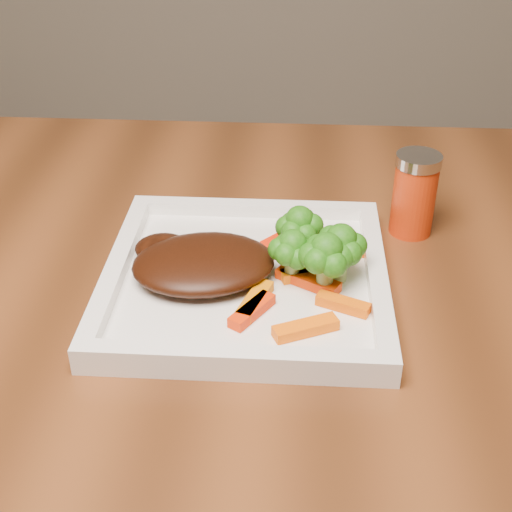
{
  "coord_description": "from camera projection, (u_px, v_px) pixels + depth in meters",
  "views": [
    {
      "loc": [
        -0.19,
        -0.71,
        1.15
      ],
      "look_at": [
        -0.23,
        -0.14,
        0.79
      ],
      "focal_mm": 50.0,
      "sensor_mm": 36.0,
      "label": 1
    }
  ],
  "objects": [
    {
      "name": "carrot_5",
      "position": [
        308.0,
        280.0,
        0.68
      ],
      "size": [
        0.06,
        0.05,
        0.01
      ],
      "primitive_type": "cube",
      "rotation": [
        0.0,
        0.0,
        -0.53
      ],
      "color": "red",
      "rests_on": "plate"
    },
    {
      "name": "broccoli_2",
      "position": [
        326.0,
        264.0,
        0.66
      ],
      "size": [
        0.06,
        0.06,
        0.06
      ],
      "primitive_type": null,
      "rotation": [
        0.0,
        0.0,
        -0.11
      ],
      "color": "#177112",
      "rests_on": "plate"
    },
    {
      "name": "broccoli_0",
      "position": [
        299.0,
        226.0,
        0.7
      ],
      "size": [
        0.07,
        0.07,
        0.07
      ],
      "primitive_type": null,
      "rotation": [
        0.0,
        0.0,
        0.37
      ],
      "color": "#147513",
      "rests_on": "plate"
    },
    {
      "name": "broccoli_1",
      "position": [
        340.0,
        251.0,
        0.67
      ],
      "size": [
        0.07,
        0.07,
        0.06
      ],
      "primitive_type": null,
      "rotation": [
        0.0,
        0.0,
        -0.3
      ],
      "color": "#1D7814",
      "rests_on": "plate"
    },
    {
      "name": "carrot_3",
      "position": [
        349.0,
        248.0,
        0.73
      ],
      "size": [
        0.05,
        0.02,
        0.01
      ],
      "primitive_type": "cube",
      "rotation": [
        0.0,
        0.0,
        -0.18
      ],
      "color": "#FF5504",
      "rests_on": "plate"
    },
    {
      "name": "plate",
      "position": [
        246.0,
        282.0,
        0.69
      ],
      "size": [
        0.27,
        0.27,
        0.01
      ],
      "primitive_type": "cube",
      "color": "white",
      "rests_on": "dining_table"
    },
    {
      "name": "carrot_6",
      "position": [
        307.0,
        272.0,
        0.69
      ],
      "size": [
        0.05,
        0.03,
        0.01
      ],
      "primitive_type": "cube",
      "rotation": [
        0.0,
        0.0,
        0.37
      ],
      "color": "orange",
      "rests_on": "plate"
    },
    {
      "name": "carrot_2",
      "position": [
        255.0,
        301.0,
        0.65
      ],
      "size": [
        0.03,
        0.06,
        0.01
      ],
      "primitive_type": "cube",
      "rotation": [
        0.0,
        0.0,
        1.24
      ],
      "color": "orange",
      "rests_on": "plate"
    },
    {
      "name": "spice_shaker",
      "position": [
        414.0,
        194.0,
        0.76
      ],
      "size": [
        0.06,
        0.06,
        0.09
      ],
      "primitive_type": "cylinder",
      "rotation": [
        0.0,
        0.0,
        -0.34
      ],
      "color": "red",
      "rests_on": "dining_table"
    },
    {
      "name": "carrot_4",
      "position": [
        270.0,
        246.0,
        0.73
      ],
      "size": [
        0.05,
        0.05,
        0.01
      ],
      "primitive_type": "cube",
      "rotation": [
        0.0,
        0.0,
        0.84
      ],
      "color": "red",
      "rests_on": "plate"
    },
    {
      "name": "carrot_1",
      "position": [
        343.0,
        304.0,
        0.65
      ],
      "size": [
        0.05,
        0.03,
        0.01
      ],
      "primitive_type": "cube",
      "rotation": [
        0.0,
        0.0,
        -0.4
      ],
      "color": "#EC5D03",
      "rests_on": "plate"
    },
    {
      "name": "carrot_7",
      "position": [
        252.0,
        311.0,
        0.64
      ],
      "size": [
        0.04,
        0.05,
        0.01
      ],
      "primitive_type": "cube",
      "rotation": [
        0.0,
        0.0,
        1.0
      ],
      "color": "red",
      "rests_on": "plate"
    },
    {
      "name": "steak",
      "position": [
        204.0,
        263.0,
        0.68
      ],
      "size": [
        0.16,
        0.13,
        0.03
      ],
      "primitive_type": "ellipsoid",
      "rotation": [
        0.0,
        0.0,
        0.22
      ],
      "color": "#331307",
      "rests_on": "plate"
    },
    {
      "name": "broccoli_3",
      "position": [
        292.0,
        253.0,
        0.67
      ],
      "size": [
        0.06,
        0.06,
        0.06
      ],
      "primitive_type": null,
      "rotation": [
        0.0,
        0.0,
        0.24
      ],
      "color": "#2D6510",
      "rests_on": "plate"
    },
    {
      "name": "carrot_0",
      "position": [
        306.0,
        328.0,
        0.62
      ],
      "size": [
        0.06,
        0.04,
        0.01
      ],
      "primitive_type": "cube",
      "rotation": [
        0.0,
        0.0,
        0.43
      ],
      "color": "#FF6504",
      "rests_on": "plate"
    }
  ]
}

